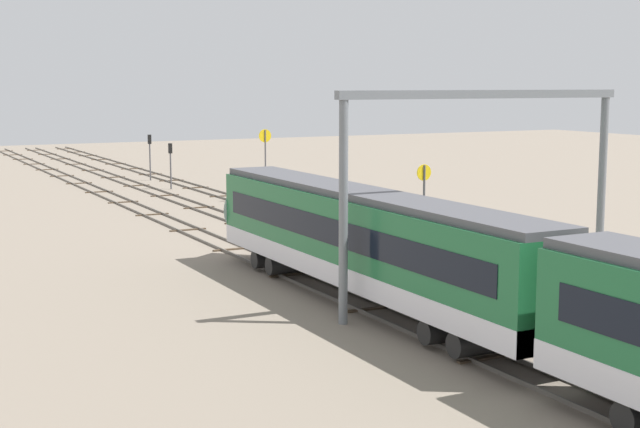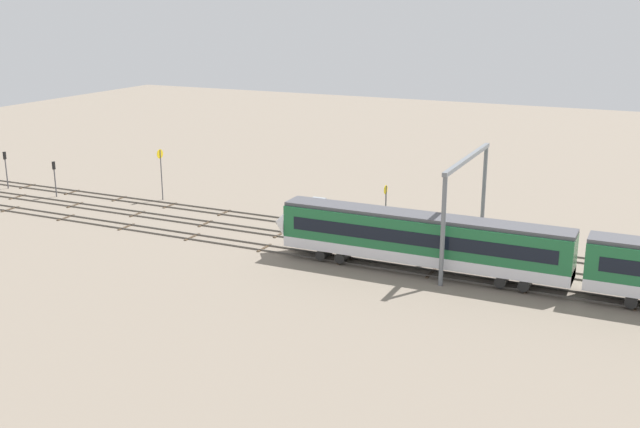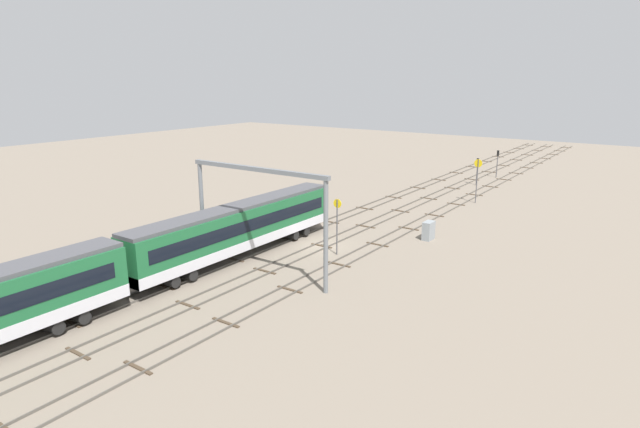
% 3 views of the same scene
% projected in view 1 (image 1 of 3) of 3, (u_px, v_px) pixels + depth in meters
% --- Properties ---
extents(ground_plane, '(211.94, 211.94, 0.00)m').
position_uv_depth(ground_plane, '(367.00, 267.00, 47.31)').
color(ground_plane, gray).
extents(track_near_foreground, '(195.94, 2.40, 0.16)m').
position_uv_depth(track_near_foreground, '(436.00, 259.00, 49.24)').
color(track_near_foreground, '#59544C').
rests_on(track_near_foreground, ground).
extents(track_second_near, '(195.94, 2.40, 0.16)m').
position_uv_depth(track_second_near, '(367.00, 266.00, 47.30)').
color(track_second_near, '#59544C').
rests_on(track_second_near, ground).
extents(track_with_train, '(195.94, 2.40, 0.16)m').
position_uv_depth(track_with_train, '(292.00, 274.00, 45.36)').
color(track_with_train, '#59544C').
rests_on(track_with_train, ground).
extents(overhead_gantry, '(0.40, 13.95, 9.14)m').
position_uv_depth(overhead_gantry, '(484.00, 153.00, 38.29)').
color(overhead_gantry, slate).
rests_on(overhead_gantry, ground).
extents(speed_sign_near_foreground, '(0.14, 0.84, 5.32)m').
position_uv_depth(speed_sign_near_foreground, '(424.00, 202.00, 46.92)').
color(speed_sign_near_foreground, '#4C4C51').
rests_on(speed_sign_near_foreground, ground).
extents(speed_sign_mid_trackside, '(0.14, 1.04, 5.80)m').
position_uv_depth(speed_sign_mid_trackside, '(265.00, 154.00, 73.10)').
color(speed_sign_mid_trackside, '#4C4C51').
rests_on(speed_sign_mid_trackside, ground).
extents(signal_light_trackside_approach, '(0.31, 0.32, 4.47)m').
position_uv_depth(signal_light_trackside_approach, '(150.00, 150.00, 89.35)').
color(signal_light_trackside_approach, '#4C4C51').
rests_on(signal_light_trackside_approach, ground).
extents(signal_light_trackside_departure, '(0.31, 0.32, 4.11)m').
position_uv_depth(signal_light_trackside_departure, '(170.00, 159.00, 81.95)').
color(signal_light_trackside_departure, '#4C4C51').
rests_on(signal_light_trackside_departure, ground).
extents(relay_cabinet, '(1.50, 0.84, 1.90)m').
position_uv_depth(relay_cabinet, '(409.00, 219.00, 57.73)').
color(relay_cabinet, gray).
rests_on(relay_cabinet, ground).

